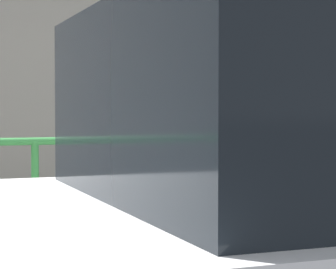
% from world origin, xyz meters
% --- Properties ---
extents(parking_meter, '(0.16, 0.17, 1.52)m').
position_xyz_m(parking_meter, '(0.21, 0.45, 1.23)').
color(parking_meter, slate).
rests_on(parking_meter, sidewalk_curb).
extents(pedestrian_at_meter, '(0.64, 0.53, 1.80)m').
position_xyz_m(pedestrian_at_meter, '(0.81, 0.52, 1.19)').
color(pedestrian_at_meter, '#1E233F').
rests_on(pedestrian_at_meter, sidewalk_curb).
extents(background_railing, '(24.06, 0.06, 1.04)m').
position_xyz_m(background_railing, '(0.00, 1.95, 0.91)').
color(background_railing, '#2D7A38').
rests_on(background_railing, sidewalk_curb).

